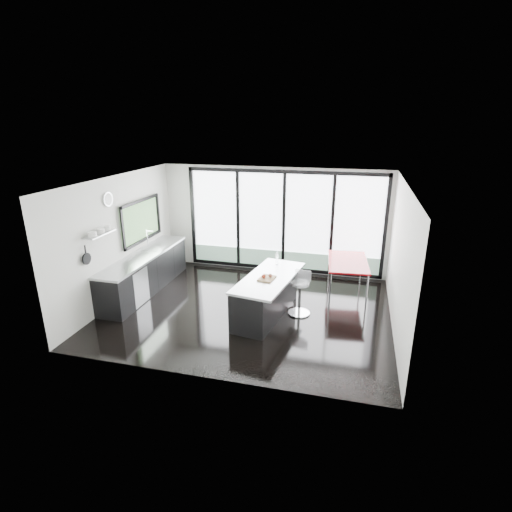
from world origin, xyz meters
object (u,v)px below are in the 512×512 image
(bar_stool_near, at_px, (300,298))
(red_table, at_px, (347,278))
(island, at_px, (266,295))
(bar_stool_far, at_px, (285,292))

(bar_stool_near, relative_size, red_table, 0.47)
(island, bearing_deg, bar_stool_far, 60.33)
(bar_stool_near, height_order, bar_stool_far, bar_stool_near)
(island, relative_size, bar_stool_far, 3.58)
(bar_stool_far, relative_size, red_table, 0.41)
(island, xyz_separation_m, bar_stool_far, (0.31, 0.54, -0.13))
(island, xyz_separation_m, red_table, (1.60, 1.49, -0.03))
(bar_stool_near, bearing_deg, bar_stool_far, 150.66)
(bar_stool_far, distance_m, red_table, 1.61)
(bar_stool_near, bearing_deg, island, -151.01)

